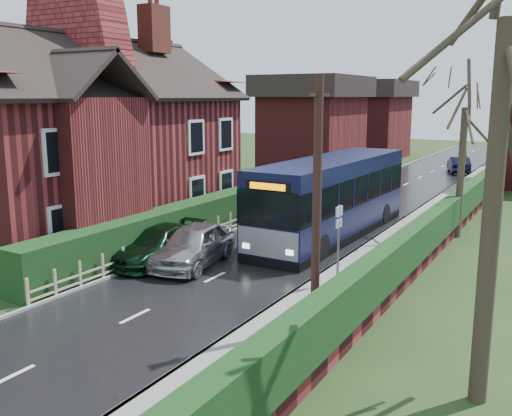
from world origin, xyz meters
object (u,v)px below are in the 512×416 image
Objects in this scene: bus at (332,198)px; car_green at (158,245)px; car_silver at (194,245)px; telegraph_pole at (317,208)px; brick_house at (83,135)px; bus_stop_sign at (339,234)px.

bus reaches higher than car_green.
bus is 8.02m from car_green.
telegraph_pole is (6.30, -3.48, 2.55)m from car_silver.
car_silver reaches higher than car_green.
telegraph_pole is (13.53, -5.36, -1.07)m from brick_house.
brick_house is at bearing 156.72° from car_green.
car_green is (5.83, -2.19, -3.73)m from brick_house.
car_green is 1.65× the size of bus_stop_sign.
telegraph_pole reaches higher than car_green.
bus is 2.53× the size of car_green.
bus is 7.11m from car_silver.
car_silver is at bearing -110.86° from bus.
telegraph_pole is at bearing -74.84° from bus_stop_sign.
telegraph_pole is at bearing -25.08° from car_green.
car_green is at bearing -177.62° from car_silver.
brick_house is at bearing 155.40° from car_silver.
brick_house reaches higher than car_green.
bus_stop_sign is 4.00m from telegraph_pole.
car_green is at bearing -20.56° from brick_house.
car_green is at bearing 167.99° from telegraph_pole.
bus is at bearing 57.59° from car_silver.
telegraph_pole is at bearing -38.92° from car_silver.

